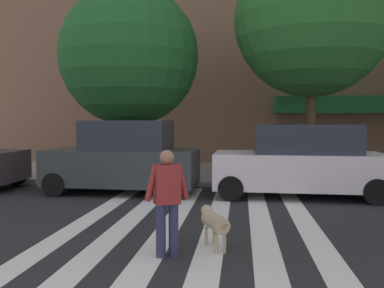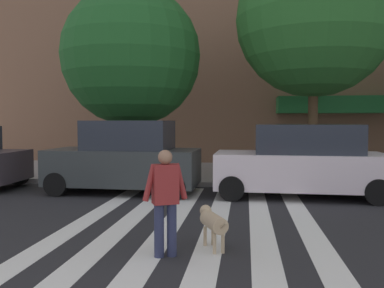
{
  "view_description": "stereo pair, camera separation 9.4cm",
  "coord_description": "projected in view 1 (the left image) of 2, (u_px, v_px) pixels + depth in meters",
  "views": [
    {
      "loc": [
        0.73,
        -1.14,
        2.08
      ],
      "look_at": [
        -0.3,
        7.45,
        1.59
      ],
      "focal_mm": 38.33,
      "sensor_mm": 36.0,
      "label": 1
    },
    {
      "loc": [
        0.83,
        -1.13,
        2.08
      ],
      "look_at": [
        -0.3,
        7.45,
        1.59
      ],
      "focal_mm": 38.33,
      "sensor_mm": 36.0,
      "label": 2
    }
  ],
  "objects": [
    {
      "name": "street_tree_middle",
      "position": [
        312.0,
        19.0,
        13.48
      ],
      "size": [
        5.14,
        5.14,
        7.85
      ],
      "color": "#4C3823",
      "rests_on": "sidewalk_far"
    },
    {
      "name": "pedestrian_dog_walker",
      "position": [
        167.0,
        197.0,
        6.22
      ],
      "size": [
        0.68,
        0.38,
        1.64
      ],
      "color": "#282D4C",
      "rests_on": "ground_plane"
    },
    {
      "name": "crosswalk_stripes",
      "position": [
        186.0,
        241.0,
        7.09
      ],
      "size": [
        4.95,
        10.95,
        0.01
      ],
      "color": "silver",
      "rests_on": "ground_plane"
    },
    {
      "name": "parked_car_third_in_line",
      "position": [
        300.0,
        162.0,
        11.17
      ],
      "size": [
        4.58,
        2.08,
        1.98
      ],
      "color": "silver",
      "rests_on": "ground_plane"
    },
    {
      "name": "sidewalk_far",
      "position": [
        222.0,
        173.0,
        15.76
      ],
      "size": [
        80.0,
        6.0,
        0.15
      ],
      "primitive_type": "cube",
      "color": "gray",
      "rests_on": "ground_plane"
    },
    {
      "name": "street_tree_nearest",
      "position": [
        129.0,
        56.0,
        14.19
      ],
      "size": [
        4.82,
        4.82,
        6.57
      ],
      "color": "#4C3823",
      "rests_on": "sidewalk_far"
    },
    {
      "name": "parked_car_behind_first",
      "position": [
        124.0,
        158.0,
        11.76
      ],
      "size": [
        4.33,
        2.02,
        2.08
      ],
      "color": "#313637",
      "rests_on": "ground_plane"
    },
    {
      "name": "ground_plane",
      "position": [
        198.0,
        241.0,
        7.06
      ],
      "size": [
        160.0,
        160.0,
        0.0
      ],
      "primitive_type": "plane",
      "color": "#232326"
    },
    {
      "name": "dog_on_leash",
      "position": [
        214.0,
        221.0,
        6.65
      ],
      "size": [
        0.55,
        0.99,
        0.65
      ],
      "color": "tan",
      "rests_on": "ground_plane"
    }
  ]
}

